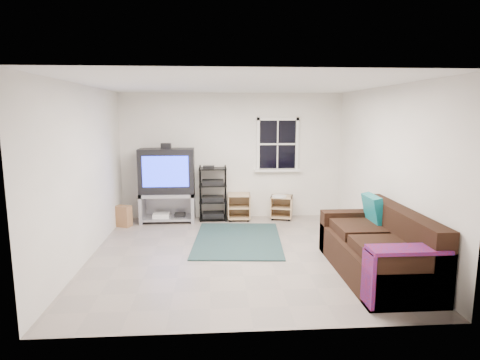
{
  "coord_description": "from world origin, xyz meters",
  "views": [
    {
      "loc": [
        -0.39,
        -6.04,
        2.18
      ],
      "look_at": [
        0.04,
        0.4,
        1.11
      ],
      "focal_mm": 30.0,
      "sensor_mm": 36.0,
      "label": 1
    }
  ],
  "objects": [
    {
      "name": "tv_unit",
      "position": [
        -1.33,
        2.01,
        0.88
      ],
      "size": [
        1.09,
        0.54,
        1.6
      ],
      "color": "#93929A",
      "rests_on": "ground"
    },
    {
      "name": "paper_bag",
      "position": [
        -2.16,
        1.68,
        0.21
      ],
      "size": [
        0.34,
        0.28,
        0.41
      ],
      "primitive_type": "cube",
      "rotation": [
        0.0,
        0.0,
        -0.4
      ],
      "color": "#9E7147",
      "rests_on": "ground"
    },
    {
      "name": "sofa",
      "position": [
        1.84,
        -0.95,
        0.35
      ],
      "size": [
        0.96,
        2.17,
        0.99
      ],
      "color": "black",
      "rests_on": "ground"
    },
    {
      "name": "av_rack",
      "position": [
        -0.41,
        2.08,
        0.49
      ],
      "size": [
        0.56,
        0.41,
        1.12
      ],
      "color": "black",
      "rests_on": "ground"
    },
    {
      "name": "room",
      "position": [
        0.95,
        2.27,
        1.48
      ],
      "size": [
        4.6,
        4.62,
        4.6
      ],
      "color": "gray",
      "rests_on": "ground"
    },
    {
      "name": "shag_rug",
      "position": [
        0.02,
        0.66,
        0.01
      ],
      "size": [
        1.63,
        2.13,
        0.02
      ],
      "primitive_type": "cube",
      "rotation": [
        0.0,
        0.0,
        -0.08
      ],
      "color": "black",
      "rests_on": "ground"
    },
    {
      "name": "side_table_right",
      "position": [
        1.02,
        2.08,
        0.28
      ],
      "size": [
        0.53,
        0.53,
        0.5
      ],
      "rotation": [
        0.0,
        0.0,
        -0.25
      ],
      "color": "tan",
      "rests_on": "ground"
    },
    {
      "name": "side_table_left",
      "position": [
        0.13,
        2.09,
        0.29
      ],
      "size": [
        0.48,
        0.48,
        0.54
      ],
      "rotation": [
        0.0,
        0.0,
        -0.04
      ],
      "color": "tan",
      "rests_on": "ground"
    }
  ]
}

